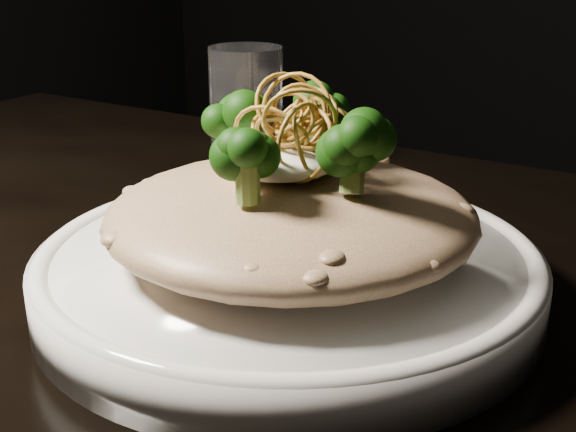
% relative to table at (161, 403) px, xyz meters
% --- Properties ---
extents(table, '(1.10, 0.80, 0.75)m').
position_rel_table_xyz_m(table, '(0.00, 0.00, 0.00)').
color(table, black).
rests_on(table, ground).
extents(plate, '(0.31, 0.31, 0.03)m').
position_rel_table_xyz_m(plate, '(0.08, 0.03, 0.10)').
color(plate, silver).
rests_on(plate, table).
extents(risotto, '(0.22, 0.22, 0.05)m').
position_rel_table_xyz_m(risotto, '(0.08, 0.03, 0.14)').
color(risotto, brown).
rests_on(risotto, plate).
extents(broccoli, '(0.14, 0.14, 0.05)m').
position_rel_table_xyz_m(broccoli, '(0.08, 0.03, 0.19)').
color(broccoli, black).
rests_on(broccoli, risotto).
extents(cheese, '(0.07, 0.07, 0.02)m').
position_rel_table_xyz_m(cheese, '(0.07, 0.03, 0.17)').
color(cheese, white).
rests_on(cheese, risotto).
extents(shallots, '(0.05, 0.05, 0.04)m').
position_rel_table_xyz_m(shallots, '(0.08, 0.03, 0.20)').
color(shallots, brown).
rests_on(shallots, cheese).
extents(drinking_glass, '(0.07, 0.07, 0.12)m').
position_rel_table_xyz_m(drinking_glass, '(-0.09, 0.24, 0.14)').
color(drinking_glass, white).
rests_on(drinking_glass, table).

